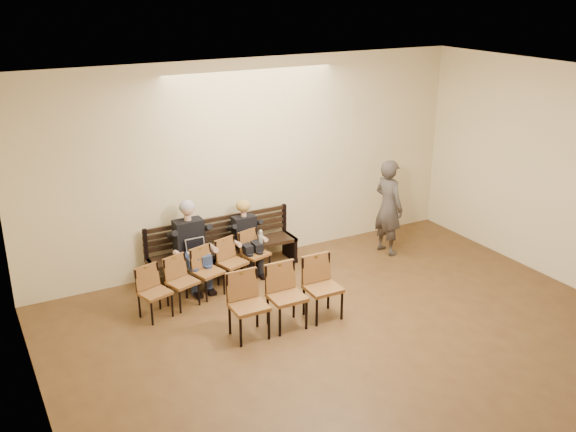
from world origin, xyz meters
name	(u,v)px	position (x,y,z in m)	size (l,w,h in m)	color
ground	(442,411)	(0.00, 0.00, 0.00)	(10.00, 10.00, 0.00)	brown
room_walls	(413,183)	(0.00, 0.79, 2.54)	(8.02, 10.01, 3.51)	beige
bench	(224,260)	(-0.71, 4.65, 0.23)	(2.60, 0.90, 0.45)	black
seated_man	(191,243)	(-1.32, 4.53, 0.70)	(0.58, 0.80, 1.39)	black
seated_woman	(247,240)	(-0.34, 4.53, 0.56)	(0.48, 0.66, 1.11)	black
laptop	(199,256)	(-1.29, 4.29, 0.57)	(0.32, 0.25, 0.23)	silver
water_bottle	(261,243)	(-0.19, 4.30, 0.57)	(0.07, 0.07, 0.23)	silver
bag	(219,265)	(-0.80, 4.70, 0.13)	(0.36, 0.25, 0.27)	black
passerby	(389,200)	(2.23, 4.05, 1.00)	(0.73, 0.48, 1.99)	#3B3530
chair_row_front	(208,272)	(-1.25, 4.00, 0.39)	(2.39, 0.42, 0.78)	brown
chair_row_back	(287,297)	(-0.65, 2.55, 0.46)	(1.67, 0.51, 0.93)	brown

